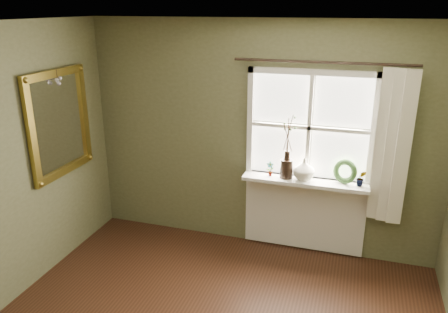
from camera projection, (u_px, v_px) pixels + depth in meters
ceiling at (175, 28)px, 2.44m from camera, size 4.50×4.50×0.00m
wall_back at (260, 137)px, 4.95m from camera, size 4.00×0.10×2.60m
window_frame at (309, 128)px, 4.67m from camera, size 1.36×0.06×1.24m
window_sill at (305, 181)px, 4.76m from camera, size 1.36×0.26×0.04m
window_apron at (304, 213)px, 5.00m from camera, size 1.36×0.04×0.88m
dark_jug at (286, 169)px, 4.78m from camera, size 0.19×0.19×0.21m
cream_vase at (304, 169)px, 4.72m from camera, size 0.24×0.24×0.24m
wreath at (345, 174)px, 4.64m from camera, size 0.29×0.20×0.27m
potted_plant_left at (270, 169)px, 4.84m from camera, size 0.10×0.09×0.17m
potted_plant_right at (361, 178)px, 4.56m from camera, size 0.10×0.08×0.18m
curtain at (392, 148)px, 4.38m from camera, size 0.36×0.12×1.59m
curtain_rod at (323, 62)px, 4.35m from camera, size 1.84×0.03×0.03m
gilt_mirror at (59, 123)px, 4.59m from camera, size 0.10×0.94×1.12m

